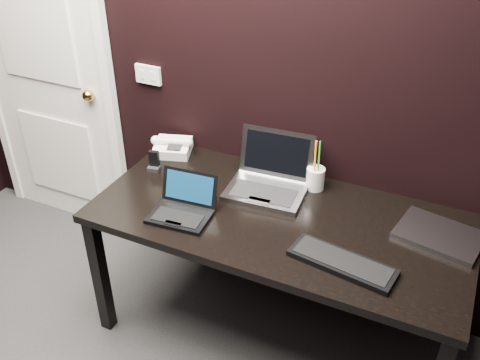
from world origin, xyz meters
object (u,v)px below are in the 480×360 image
at_px(desk, 279,229).
at_px(closed_laptop, 439,235).
at_px(netbook, 183,208).
at_px(silver_laptop, 269,181).
at_px(desk_phone, 173,147).
at_px(pen_cup, 315,178).
at_px(mobile_phone, 154,163).
at_px(door, 44,68).
at_px(ext_keyboard, 342,262).

xyz_separation_m(desk, closed_laptop, (0.68, 0.15, 0.09)).
relative_size(desk, netbook, 5.88).
height_order(silver_laptop, desk_phone, silver_laptop).
height_order(closed_laptop, desk_phone, desk_phone).
height_order(silver_laptop, pen_cup, pen_cup).
xyz_separation_m(desk_phone, mobile_phone, (0.00, -0.18, -0.00)).
bearing_deg(desk_phone, silver_laptop, -9.66).
relative_size(door, desk, 1.26).
relative_size(silver_laptop, mobile_phone, 3.78).
bearing_deg(door, pen_cup, -3.04).
bearing_deg(pen_cup, silver_laptop, -151.70).
height_order(desk, desk_phone, desk_phone).
distance_m(netbook, desk_phone, 0.56).
distance_m(closed_laptop, pen_cup, 0.62).
xyz_separation_m(closed_laptop, desk_phone, (-1.41, 0.13, 0.03)).
distance_m(ext_keyboard, closed_laptop, 0.48).
height_order(silver_laptop, mobile_phone, silver_laptop).
xyz_separation_m(door, desk, (1.65, -0.38, -0.38)).
bearing_deg(netbook, desk, 23.84).
relative_size(desk, pen_cup, 6.55).
distance_m(desk, closed_laptop, 0.70).
height_order(door, silver_laptop, door).
relative_size(door, mobile_phone, 20.52).
bearing_deg(mobile_phone, netbook, -39.76).
bearing_deg(mobile_phone, ext_keyboard, -15.45).
bearing_deg(desk_phone, closed_laptop, -5.34).
height_order(desk_phone, mobile_phone, same).
height_order(desk, silver_laptop, silver_laptop).
distance_m(silver_laptop, pen_cup, 0.23).
xyz_separation_m(door, closed_laptop, (2.33, -0.23, -0.29)).
bearing_deg(pen_cup, desk, -104.25).
bearing_deg(door, closed_laptop, -5.59).
height_order(closed_laptop, mobile_phone, mobile_phone).
relative_size(ext_keyboard, closed_laptop, 1.16).
xyz_separation_m(door, silver_laptop, (1.52, -0.20, -0.26)).
bearing_deg(desk, desk_phone, 159.06).
relative_size(closed_laptop, pen_cup, 1.48).
xyz_separation_m(ext_keyboard, pen_cup, (-0.28, 0.49, 0.05)).
xyz_separation_m(desk, silver_laptop, (-0.13, 0.18, 0.13)).
bearing_deg(netbook, mobile_phone, 140.24).
bearing_deg(closed_laptop, silver_laptop, 177.94).
bearing_deg(closed_laptop, door, 174.41).
bearing_deg(mobile_phone, door, 163.18).
bearing_deg(ext_keyboard, door, 163.91).
bearing_deg(door, desk_phone, -5.98).
xyz_separation_m(ext_keyboard, mobile_phone, (-1.08, 0.30, 0.03)).
relative_size(desk_phone, pen_cup, 0.91).
relative_size(door, closed_laptop, 5.57).
distance_m(ext_keyboard, pen_cup, 0.56).
height_order(desk, pen_cup, pen_cup).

